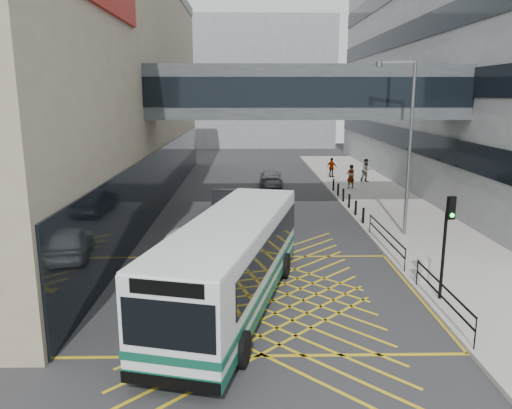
{
  "coord_description": "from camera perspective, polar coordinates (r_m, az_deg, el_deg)",
  "views": [
    {
      "loc": [
        -0.4,
        -17.56,
        7.35
      ],
      "look_at": [
        0.0,
        4.0,
        2.6
      ],
      "focal_mm": 35.0,
      "sensor_mm": 36.0,
      "label": 1
    }
  ],
  "objects": [
    {
      "name": "ground",
      "position": [
        19.04,
        0.23,
        -10.28
      ],
      "size": [
        120.0,
        120.0,
        0.0
      ],
      "primitive_type": "plane",
      "color": "#333335"
    },
    {
      "name": "building_far",
      "position": [
        77.6,
        -2.31,
        13.62
      ],
      "size": [
        28.0,
        16.0,
        18.0
      ],
      "primitive_type": "cube",
      "color": "gray",
      "rests_on": "ground"
    },
    {
      "name": "skybridge",
      "position": [
        29.76,
        5.63,
        12.65
      ],
      "size": [
        20.0,
        4.1,
        3.0
      ],
      "color": "#41464B",
      "rests_on": "ground"
    },
    {
      "name": "pavement",
      "position": [
        34.66,
        14.7,
        -0.1
      ],
      "size": [
        6.0,
        54.0,
        0.16
      ],
      "primitive_type": "cube",
      "color": "#AEA9A0",
      "rests_on": "ground"
    },
    {
      "name": "box_junction",
      "position": [
        19.04,
        0.23,
        -10.27
      ],
      "size": [
        12.0,
        9.0,
        0.01
      ],
      "color": "gold",
      "rests_on": "ground"
    },
    {
      "name": "bus",
      "position": [
        17.51,
        -2.62,
        -6.33
      ],
      "size": [
        5.31,
        11.77,
        3.22
      ],
      "rotation": [
        0.0,
        0.0,
        -0.24
      ],
      "color": "white",
      "rests_on": "ground"
    },
    {
      "name": "car_white",
      "position": [
        23.29,
        -8.08,
        -4.19
      ],
      "size": [
        2.76,
        4.95,
        1.49
      ],
      "primitive_type": "imported",
      "rotation": [
        0.0,
        0.0,
        2.95
      ],
      "color": "silver",
      "rests_on": "ground"
    },
    {
      "name": "car_dark",
      "position": [
        31.72,
        -3.52,
        0.45
      ],
      "size": [
        2.2,
        5.09,
        1.57
      ],
      "primitive_type": "imported",
      "rotation": [
        0.0,
        0.0,
        3.19
      ],
      "color": "black",
      "rests_on": "ground"
    },
    {
      "name": "car_silver",
      "position": [
        41.13,
        1.69,
        3.11
      ],
      "size": [
        1.97,
        4.56,
        1.41
      ],
      "primitive_type": "imported",
      "rotation": [
        0.0,
        0.0,
        3.13
      ],
      "color": "gray",
      "rests_on": "ground"
    },
    {
      "name": "traffic_light",
      "position": [
        18.64,
        20.99,
        -3.08
      ],
      "size": [
        0.3,
        0.45,
        3.8
      ],
      "rotation": [
        0.0,
        0.0,
        0.23
      ],
      "color": "black",
      "rests_on": "pavement"
    },
    {
      "name": "street_lamp",
      "position": [
        26.63,
        16.81,
        7.24
      ],
      "size": [
        2.01,
        0.48,
        8.83
      ],
      "rotation": [
        0.0,
        0.0,
        -0.12
      ],
      "color": "slate",
      "rests_on": "pavement"
    },
    {
      "name": "litter_bin",
      "position": [
        20.95,
        18.64,
        -6.99
      ],
      "size": [
        0.53,
        0.53,
        0.92
      ],
      "primitive_type": "cylinder",
      "color": "#ADA89E",
      "rests_on": "pavement"
    },
    {
      "name": "kerb_railings",
      "position": [
        21.42,
        16.88,
        -5.72
      ],
      "size": [
        0.05,
        12.54,
        1.0
      ],
      "color": "black",
      "rests_on": "pavement"
    },
    {
      "name": "bollards",
      "position": [
        33.91,
        10.27,
        0.75
      ],
      "size": [
        0.14,
        10.14,
        0.9
      ],
      "color": "black",
      "rests_on": "pavement"
    },
    {
      "name": "pedestrian_a",
      "position": [
        39.83,
        10.77,
        3.16
      ],
      "size": [
        0.89,
        0.77,
        1.86
      ],
      "primitive_type": "imported",
      "rotation": [
        0.0,
        0.0,
        3.53
      ],
      "color": "gray",
      "rests_on": "pavement"
    },
    {
      "name": "pedestrian_b",
      "position": [
        43.07,
        12.49,
        3.82
      ],
      "size": [
        1.05,
        0.77,
        1.94
      ],
      "primitive_type": "imported",
      "rotation": [
        0.0,
        0.0,
        0.25
      ],
      "color": "gray",
      "rests_on": "pavement"
    },
    {
      "name": "pedestrian_c",
      "position": [
        45.01,
        8.65,
        4.19
      ],
      "size": [
        1.12,
        0.98,
        1.72
      ],
      "primitive_type": "imported",
      "rotation": [
        0.0,
        0.0,
        2.54
      ],
      "color": "gray",
      "rests_on": "pavement"
    }
  ]
}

